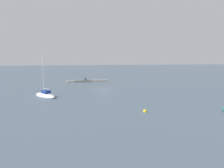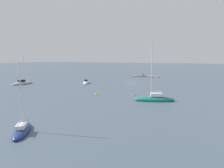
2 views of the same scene
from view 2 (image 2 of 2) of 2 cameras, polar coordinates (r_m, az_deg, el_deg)
name	(u,v)px [view 2 (image 2 of 2)]	position (r m, az deg, el deg)	size (l,w,h in m)	color
ground_plane	(131,82)	(73.94, 5.28, 0.50)	(500.00, 500.00, 0.00)	#475666
seawall_pier	(144,76)	(94.54, 9.07, 2.16)	(13.28, 1.86, 0.60)	gray
person_seated_dark_left	(143,75)	(94.54, 8.76, 2.50)	(0.45, 0.64, 0.73)	#1E2333
umbrella_open_green	(143,73)	(94.52, 8.77, 3.03)	(1.41, 1.41, 1.30)	black
sailboat_teal_near	(154,99)	(43.08, 11.83, -4.15)	(8.61, 4.70, 12.28)	#197266
sailboat_navy_mid	(22,130)	(27.20, -24.00, -11.86)	(4.45, 5.82, 8.72)	navy
sailboat_grey_far	(23,83)	(74.39, -23.84, 0.21)	(3.24, 7.72, 9.56)	#ADB2B7
sailboat_white_outer	(86,82)	(71.46, -7.33, 0.49)	(4.73, 6.87, 8.84)	silver
mooring_buoy_near	(96,94)	(49.52, -4.43, -2.87)	(0.54, 0.54, 0.54)	yellow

